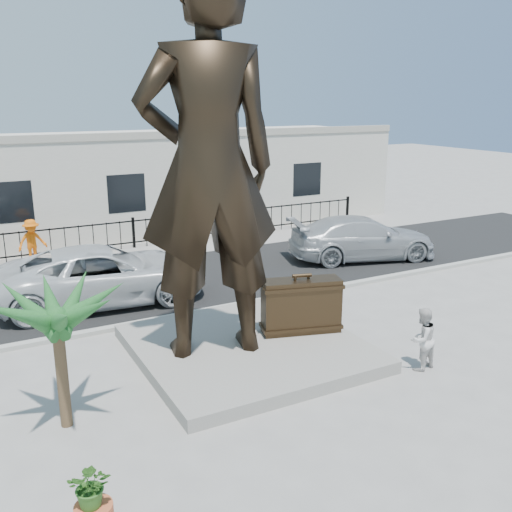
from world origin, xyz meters
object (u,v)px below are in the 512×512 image
Objects in this scene: statue at (208,167)px; car_white at (103,275)px; suitcase at (301,306)px; tourist at (422,339)px.

statue reaches higher than car_white.
tourist is at bearing -41.31° from suitcase.
suitcase is (2.42, -0.12, -3.61)m from statue.
tourist is (4.06, -2.69, -3.86)m from statue.
suitcase is 6.52m from car_white.
statue reaches higher than tourist.
tourist is at bearing 157.99° from statue.
suitcase is 0.31× the size of car_white.
tourist is (1.64, -2.57, -0.25)m from suitcase.
statue is 6.22m from tourist.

